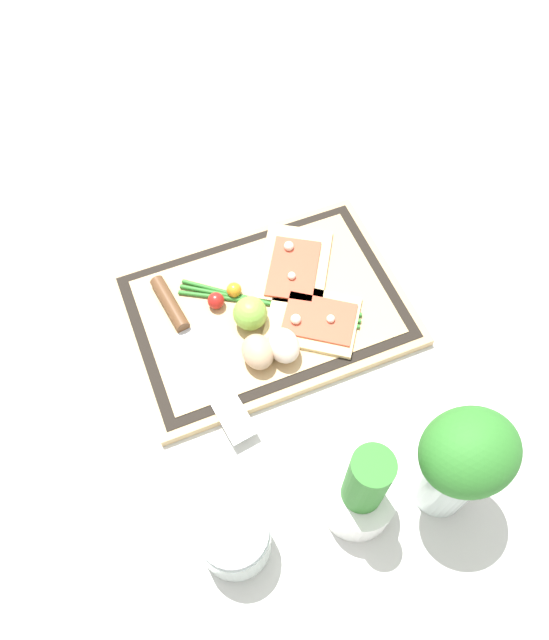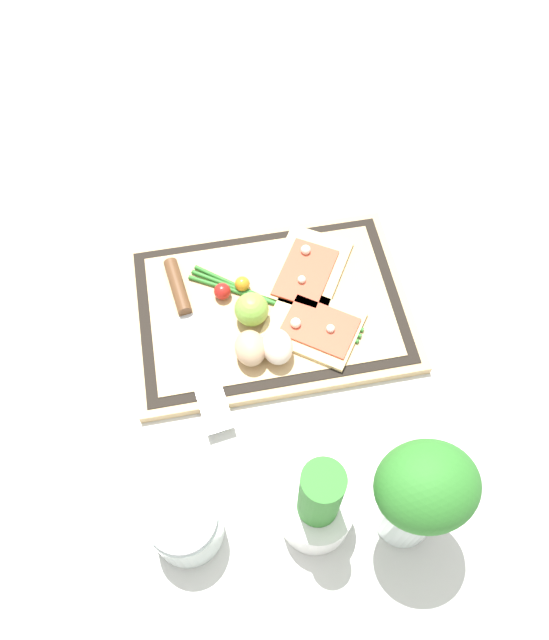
{
  "view_description": "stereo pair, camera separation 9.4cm",
  "coord_description": "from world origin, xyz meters",
  "px_view_note": "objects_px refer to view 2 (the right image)",
  "views": [
    {
      "loc": [
        0.18,
        0.48,
        0.85
      ],
      "look_at": [
        0.0,
        0.04,
        0.04
      ],
      "focal_mm": 35.0,
      "sensor_mm": 36.0,
      "label": 1
    },
    {
      "loc": [
        0.09,
        0.5,
        0.85
      ],
      "look_at": [
        0.0,
        0.04,
        0.04
      ],
      "focal_mm": 35.0,
      "sensor_mm": 36.0,
      "label": 2
    }
  ],
  "objects_px": {
    "lime": "(252,309)",
    "pizza_slice_far": "(314,326)",
    "knife": "(186,313)",
    "cherry_tomato_red": "(222,291)",
    "herb_glass": "(420,495)",
    "egg_brown": "(251,348)",
    "cherry_tomato_yellow": "(242,284)",
    "pizza_slice_near": "(307,269)",
    "egg_pink": "(277,347)",
    "herb_pot": "(319,507)",
    "sauce_jar": "(186,526)"
  },
  "relations": [
    {
      "from": "lime",
      "to": "pizza_slice_far",
      "type": "bearing_deg",
      "value": 159.62
    },
    {
      "from": "knife",
      "to": "lime",
      "type": "xyz_separation_m",
      "value": [
        -0.1,
        0.02,
        0.02
      ]
    },
    {
      "from": "cherry_tomato_red",
      "to": "herb_glass",
      "type": "bearing_deg",
      "value": 115.8
    },
    {
      "from": "egg_brown",
      "to": "cherry_tomato_yellow",
      "type": "distance_m",
      "value": 0.12
    },
    {
      "from": "pizza_slice_near",
      "to": "cherry_tomato_red",
      "type": "height_order",
      "value": "cherry_tomato_red"
    },
    {
      "from": "herb_glass",
      "to": "egg_pink",
      "type": "bearing_deg",
      "value": -65.78
    },
    {
      "from": "egg_pink",
      "to": "herb_pot",
      "type": "bearing_deg",
      "value": 91.72
    },
    {
      "from": "egg_brown",
      "to": "herb_glass",
      "type": "height_order",
      "value": "herb_glass"
    },
    {
      "from": "cherry_tomato_yellow",
      "to": "sauce_jar",
      "type": "relative_size",
      "value": 0.26
    },
    {
      "from": "egg_brown",
      "to": "lime",
      "type": "bearing_deg",
      "value": -100.94
    },
    {
      "from": "pizza_slice_near",
      "to": "herb_pot",
      "type": "bearing_deg",
      "value": 79.85
    },
    {
      "from": "egg_pink",
      "to": "herb_pot",
      "type": "height_order",
      "value": "herb_pot"
    },
    {
      "from": "knife",
      "to": "sauce_jar",
      "type": "bearing_deg",
      "value": 83.93
    },
    {
      "from": "pizza_slice_far",
      "to": "herb_glass",
      "type": "xyz_separation_m",
      "value": [
        -0.05,
        0.3,
        0.1
      ]
    },
    {
      "from": "lime",
      "to": "cherry_tomato_red",
      "type": "xyz_separation_m",
      "value": [
        0.04,
        -0.05,
        -0.01
      ]
    },
    {
      "from": "pizza_slice_near",
      "to": "egg_pink",
      "type": "height_order",
      "value": "egg_pink"
    },
    {
      "from": "herb_pot",
      "to": "sauce_jar",
      "type": "relative_size",
      "value": 2.03
    },
    {
      "from": "egg_brown",
      "to": "egg_pink",
      "type": "xyz_separation_m",
      "value": [
        -0.04,
        0.0,
        0.0
      ]
    },
    {
      "from": "cherry_tomato_yellow",
      "to": "sauce_jar",
      "type": "distance_m",
      "value": 0.38
    },
    {
      "from": "pizza_slice_far",
      "to": "cherry_tomato_red",
      "type": "bearing_deg",
      "value": -32.52
    },
    {
      "from": "pizza_slice_near",
      "to": "herb_glass",
      "type": "distance_m",
      "value": 0.42
    },
    {
      "from": "lime",
      "to": "sauce_jar",
      "type": "xyz_separation_m",
      "value": [
        0.13,
        0.3,
        -0.01
      ]
    },
    {
      "from": "knife",
      "to": "cherry_tomato_red",
      "type": "relative_size",
      "value": 11.29
    },
    {
      "from": "knife",
      "to": "sauce_jar",
      "type": "height_order",
      "value": "sauce_jar"
    },
    {
      "from": "knife",
      "to": "pizza_slice_near",
      "type": "bearing_deg",
      "value": -166.91
    },
    {
      "from": "knife",
      "to": "egg_brown",
      "type": "bearing_deg",
      "value": 135.27
    },
    {
      "from": "knife",
      "to": "egg_pink",
      "type": "height_order",
      "value": "egg_pink"
    },
    {
      "from": "sauce_jar",
      "to": "egg_pink",
      "type": "bearing_deg",
      "value": -125.07
    },
    {
      "from": "egg_brown",
      "to": "sauce_jar",
      "type": "xyz_separation_m",
      "value": [
        0.12,
        0.23,
        -0.0
      ]
    },
    {
      "from": "lime",
      "to": "cherry_tomato_red",
      "type": "relative_size",
      "value": 1.97
    },
    {
      "from": "cherry_tomato_red",
      "to": "lime",
      "type": "bearing_deg",
      "value": 128.32
    },
    {
      "from": "egg_brown",
      "to": "pizza_slice_near",
      "type": "bearing_deg",
      "value": -130.5
    },
    {
      "from": "knife",
      "to": "herb_pot",
      "type": "xyz_separation_m",
      "value": [
        -0.13,
        0.33,
        0.04
      ]
    },
    {
      "from": "cherry_tomato_red",
      "to": "cherry_tomato_yellow",
      "type": "height_order",
      "value": "cherry_tomato_red"
    },
    {
      "from": "egg_pink",
      "to": "herb_glass",
      "type": "distance_m",
      "value": 0.3
    },
    {
      "from": "pizza_slice_near",
      "to": "cherry_tomato_yellow",
      "type": "xyz_separation_m",
      "value": [
        0.11,
        0.01,
        0.01
      ]
    },
    {
      "from": "sauce_jar",
      "to": "herb_glass",
      "type": "bearing_deg",
      "value": 172.76
    },
    {
      "from": "pizza_slice_near",
      "to": "egg_brown",
      "type": "xyz_separation_m",
      "value": [
        0.11,
        0.13,
        0.02
      ]
    },
    {
      "from": "cherry_tomato_red",
      "to": "egg_brown",
      "type": "bearing_deg",
      "value": 103.26
    },
    {
      "from": "herb_pot",
      "to": "herb_glass",
      "type": "height_order",
      "value": "herb_glass"
    },
    {
      "from": "pizza_slice_near",
      "to": "lime",
      "type": "distance_m",
      "value": 0.13
    },
    {
      "from": "pizza_slice_far",
      "to": "sauce_jar",
      "type": "height_order",
      "value": "sauce_jar"
    },
    {
      "from": "knife",
      "to": "egg_pink",
      "type": "xyz_separation_m",
      "value": [
        -0.13,
        0.09,
        0.02
      ]
    },
    {
      "from": "pizza_slice_near",
      "to": "herb_glass",
      "type": "xyz_separation_m",
      "value": [
        -0.04,
        0.4,
        0.1
      ]
    },
    {
      "from": "pizza_slice_far",
      "to": "lime",
      "type": "height_order",
      "value": "lime"
    },
    {
      "from": "egg_pink",
      "to": "cherry_tomato_yellow",
      "type": "distance_m",
      "value": 0.13
    },
    {
      "from": "pizza_slice_far",
      "to": "egg_pink",
      "type": "xyz_separation_m",
      "value": [
        0.06,
        0.03,
        0.02
      ]
    },
    {
      "from": "egg_brown",
      "to": "herb_pot",
      "type": "height_order",
      "value": "herb_pot"
    },
    {
      "from": "pizza_slice_near",
      "to": "pizza_slice_far",
      "type": "relative_size",
      "value": 1.06
    },
    {
      "from": "pizza_slice_near",
      "to": "sauce_jar",
      "type": "relative_size",
      "value": 2.01
    }
  ]
}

